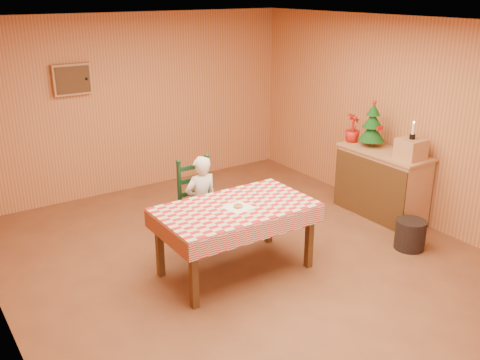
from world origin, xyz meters
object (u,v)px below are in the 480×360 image
object	(u,v)px
ladder_chair	(199,205)
christmas_tree	(372,126)
dining_table	(236,213)
storage_bin	(410,235)
crate	(411,149)
shelf_unit	(381,184)
seated_child	(201,202)

from	to	relation	value
ladder_chair	christmas_tree	size ratio (longest dim) A/B	1.74
dining_table	storage_bin	world-z (taller)	dining_table
christmas_tree	ladder_chair	bearing A→B (deg)	170.77
dining_table	storage_bin	distance (m)	2.19
crate	christmas_tree	distance (m)	0.67
dining_table	crate	world-z (taller)	crate
dining_table	shelf_unit	distance (m)	2.42
ladder_chair	christmas_tree	bearing A→B (deg)	-9.23
shelf_unit	christmas_tree	bearing A→B (deg)	88.02
ladder_chair	storage_bin	world-z (taller)	ladder_chair
ladder_chair	shelf_unit	xyz separation A→B (m)	(2.41, -0.64, -0.04)
seated_child	ladder_chair	bearing A→B (deg)	-90.00
dining_table	christmas_tree	world-z (taller)	christmas_tree
seated_child	crate	distance (m)	2.66
christmas_tree	storage_bin	distance (m)	1.56
ladder_chair	storage_bin	size ratio (longest dim) A/B	3.04
ladder_chair	seated_child	distance (m)	0.08
crate	storage_bin	bearing A→B (deg)	-132.51
dining_table	storage_bin	xyz separation A→B (m)	(2.01, -0.70, -0.51)
shelf_unit	christmas_tree	world-z (taller)	christmas_tree
seated_child	christmas_tree	world-z (taller)	christmas_tree
crate	storage_bin	xyz separation A→B (m)	(-0.41, -0.44, -0.88)
ladder_chair	crate	world-z (taller)	crate
ladder_chair	crate	bearing A→B (deg)	-23.34
dining_table	ladder_chair	world-z (taller)	ladder_chair
seated_child	christmas_tree	size ratio (longest dim) A/B	1.81
christmas_tree	seated_child	bearing A→B (deg)	172.09
seated_child	christmas_tree	bearing A→B (deg)	172.09
dining_table	storage_bin	bearing A→B (deg)	-19.21
storage_bin	dining_table	bearing A→B (deg)	160.79
crate	seated_child	bearing A→B (deg)	157.81
storage_bin	christmas_tree	bearing A→B (deg)	69.58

